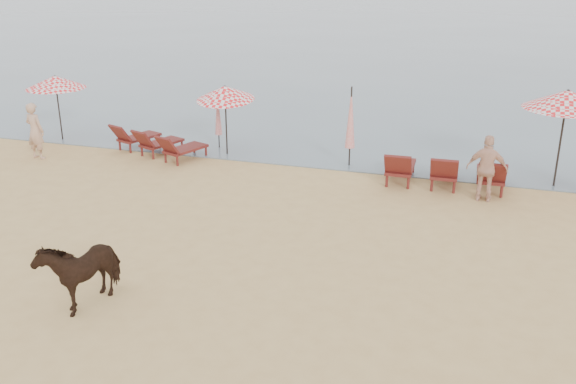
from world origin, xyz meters
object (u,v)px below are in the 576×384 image
umbrella_open_left_b (225,93)px  umbrella_closed_left (218,113)px  umbrella_open_left_a (55,82)px  beachgoer_left (35,131)px  beachgoer_right_b (487,169)px  cow (81,268)px  umbrella_closed_right (351,118)px  lounger_cluster_left (156,142)px  lounger_cluster_right (445,170)px  umbrella_open_right (567,99)px

umbrella_open_left_b → umbrella_closed_left: 1.15m
umbrella_open_left_a → beachgoer_left: bearing=-86.4°
beachgoer_left → beachgoer_right_b: size_ratio=1.01×
umbrella_open_left_a → cow: bearing=-64.2°
umbrella_open_left_a → umbrella_closed_right: (10.30, 0.06, -0.53)m
lounger_cluster_left → lounger_cluster_right: 9.22m
umbrella_closed_left → beachgoer_left: size_ratio=1.08×
lounger_cluster_left → beachgoer_left: size_ratio=1.82×
umbrella_closed_left → beachgoer_right_b: bearing=-15.9°
umbrella_open_left_a → beachgoer_left: umbrella_open_left_a is taller
umbrella_open_right → umbrella_closed_right: bearing=161.3°
lounger_cluster_left → beachgoer_left: (-3.48, -1.44, 0.47)m
lounger_cluster_right → umbrella_open_right: umbrella_open_right is taller
umbrella_closed_right → beachgoer_right_b: 4.48m
umbrella_open_right → cow: umbrella_open_right is taller
lounger_cluster_left → beachgoer_right_b: (10.32, -1.16, 0.46)m
lounger_cluster_left → beachgoer_right_b: bearing=14.2°
umbrella_open_right → beachgoer_left: umbrella_open_right is taller
umbrella_open_left_b → beachgoer_right_b: 8.42m
cow → umbrella_closed_right: bearing=83.0°
lounger_cluster_left → umbrella_open_left_a: 4.39m
beachgoer_left → beachgoer_right_b: (13.80, 0.28, -0.01)m
lounger_cluster_left → beachgoer_right_b: beachgoer_right_b is taller
umbrella_open_left_b → umbrella_closed_left: bearing=108.2°
lounger_cluster_left → beachgoer_right_b: size_ratio=1.84×
cow → umbrella_open_left_a: bearing=138.4°
umbrella_closed_right → cow: 10.06m
lounger_cluster_right → beachgoer_right_b: size_ratio=1.82×
umbrella_open_left_b → umbrella_closed_right: umbrella_closed_right is taller
lounger_cluster_left → umbrella_open_left_b: size_ratio=1.40×
lounger_cluster_left → cow: size_ratio=2.01×
beachgoer_left → beachgoer_right_b: beachgoer_left is taller
lounger_cluster_right → umbrella_closed_left: umbrella_closed_left is taller
cow → beachgoer_left: beachgoer_left is taller
umbrella_closed_left → beachgoer_right_b: umbrella_closed_left is taller
umbrella_closed_right → beachgoer_right_b: bearing=-24.3°
umbrella_closed_left → cow: 10.27m
lounger_cluster_left → beachgoer_left: 3.80m
lounger_cluster_left → lounger_cluster_right: lounger_cluster_right is taller
umbrella_closed_right → cow: size_ratio=1.51×
umbrella_closed_left → cow: umbrella_closed_left is taller
lounger_cluster_left → umbrella_open_right: bearing=23.1°
cow → beachgoer_left: (-6.61, 7.41, 0.21)m
umbrella_open_left_b → umbrella_open_right: 10.03m
umbrella_open_left_a → umbrella_open_left_b: umbrella_open_left_b is taller
lounger_cluster_left → umbrella_open_left_a: bearing=-167.9°
lounger_cluster_left → umbrella_closed_right: (6.27, 0.66, 1.09)m
umbrella_closed_left → umbrella_closed_right: umbrella_closed_right is taller
umbrella_open_left_a → umbrella_closed_left: bearing=-4.4°
umbrella_closed_left → beachgoer_left: bearing=-151.9°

